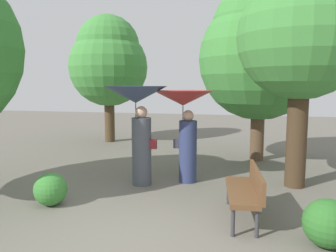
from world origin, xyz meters
name	(u,v)px	position (x,y,z in m)	size (l,w,h in m)	color
ground_plane	(118,240)	(0.00, 0.00, 0.00)	(40.00, 40.00, 0.00)	#6B665B
person_left	(137,111)	(-0.56, 2.65, 1.62)	(1.36, 1.36, 2.15)	#474C56
person_right	(184,113)	(0.39, 3.08, 1.56)	(1.33, 1.33, 2.05)	navy
park_bench	(247,189)	(1.76, 1.19, 0.51)	(0.64, 1.54, 0.83)	#38383D
tree_near_right	(260,50)	(2.05, 5.68, 3.14)	(3.43, 3.43, 5.03)	brown
tree_mid_left	(108,61)	(-3.34, 7.68, 3.06)	(2.91, 2.91, 4.74)	#4C3823
tree_mid_right	(302,23)	(2.78, 3.24, 3.42)	(2.62, 2.62, 5.06)	#42301E
bush_path_left	(51,189)	(-1.70, 1.04, 0.30)	(0.60, 0.60, 0.60)	#387F33
bush_path_right	(328,223)	(2.82, 0.47, 0.33)	(0.66, 0.66, 0.66)	#2D6B28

